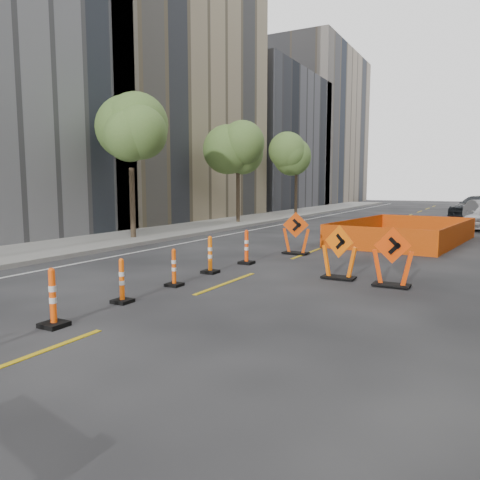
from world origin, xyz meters
The scene contains 18 objects.
ground_plane centered at (0.00, 0.00, 0.00)m, with size 140.00×140.00×0.00m, color black.
sidewalk_left centered at (-9.00, 12.00, 0.07)m, with size 4.00×90.00×0.15m, color gray.
bld_left_c centered at (-17.00, 20.80, 13.00)m, with size 12.00×18.00×26.00m, color tan.
bld_left_d centered at (-17.00, 39.20, 7.00)m, with size 12.00×16.00×14.00m, color #4C4C51.
bld_left_e centered at (-17.00, 55.60, 10.00)m, with size 12.00×20.00×20.00m, color gray.
tree_l_b centered at (-8.40, 10.00, 4.53)m, with size 2.80×2.80×5.95m.
tree_l_c centered at (-8.40, 20.00, 4.53)m, with size 2.80×2.80×5.95m.
tree_l_d centered at (-8.40, 30.00, 4.53)m, with size 2.80×2.80×5.95m.
channelizer_2 centered at (-0.89, -0.72, 0.54)m, with size 0.43×0.43×1.09m, color #FF4F0A, non-canonical shape.
channelizer_3 centered at (-0.99, 1.18, 0.49)m, with size 0.39×0.39×0.98m, color #FF5C0A, non-canonical shape.
channelizer_4 centered at (-1.00, 3.08, 0.48)m, with size 0.38×0.38×0.96m, color #EA4F09, non-canonical shape.
channelizer_5 centered at (-1.12, 4.98, 0.54)m, with size 0.43×0.43×1.09m, color orange, non-canonical shape.
channelizer_6 centered at (-0.92, 6.88, 0.56)m, with size 0.44×0.44×1.11m, color #FF440A, non-canonical shape.
chevron_sign_left centered at (-0.30, 9.62, 0.78)m, with size 1.04×0.62×1.56m, color #D54108, non-canonical shape.
chevron_sign_center centered at (2.41, 5.94, 0.74)m, with size 0.99×0.59×1.48m, color #FF660A, non-canonical shape.
chevron_sign_right centered at (3.86, 5.63, 0.75)m, with size 1.00×0.60×1.51m, color #FF460A, non-canonical shape.
safety_fence centered at (2.59, 15.29, 0.48)m, with size 4.48×7.62×0.95m, color orange, non-canonical shape.
parked_car_far centered at (4.97, 34.34, 0.83)m, with size 2.32×5.71×1.66m, color black.
Camera 1 is at (6.00, -6.36, 2.58)m, focal length 35.00 mm.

